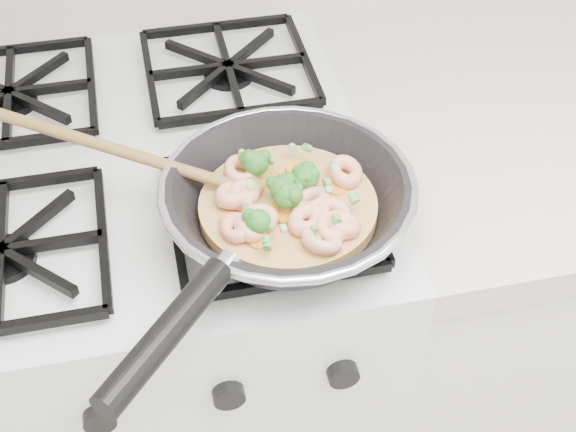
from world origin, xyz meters
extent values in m
cube|color=white|center=(0.00, 1.70, 0.45)|extent=(0.60, 0.60, 0.90)
cube|color=black|center=(0.00, 1.70, 0.91)|extent=(0.56, 0.56, 0.02)
torus|color=silver|center=(0.17, 1.52, 0.97)|extent=(0.28, 0.28, 0.01)
cylinder|color=black|center=(0.01, 1.35, 0.97)|extent=(0.14, 0.15, 0.03)
cylinder|color=tan|center=(0.17, 1.52, 0.94)|extent=(0.20, 0.20, 0.02)
ellipsoid|color=olive|center=(0.12, 1.55, 0.96)|extent=(0.06, 0.05, 0.01)
cylinder|color=olive|center=(-0.02, 1.62, 0.99)|extent=(0.26, 0.14, 0.06)
torus|color=#FFB596|center=(0.18, 1.54, 0.96)|extent=(0.06, 0.06, 0.02)
torus|color=#FFB596|center=(0.19, 1.51, 0.96)|extent=(0.06, 0.06, 0.03)
torus|color=#FFB596|center=(0.24, 1.55, 0.96)|extent=(0.05, 0.05, 0.02)
torus|color=#FFB596|center=(0.21, 1.49, 0.96)|extent=(0.06, 0.06, 0.02)
torus|color=#FFB596|center=(0.20, 1.47, 0.96)|extent=(0.05, 0.05, 0.02)
torus|color=#FFB596|center=(0.10, 1.49, 0.96)|extent=(0.06, 0.05, 0.03)
torus|color=#FFB596|center=(0.12, 1.49, 0.96)|extent=(0.06, 0.05, 0.02)
torus|color=#FFB596|center=(0.13, 1.50, 0.96)|extent=(0.05, 0.05, 0.02)
torus|color=#FFB596|center=(0.11, 1.54, 0.96)|extent=(0.07, 0.07, 0.02)
torus|color=#FFB596|center=(0.12, 1.54, 0.96)|extent=(0.06, 0.06, 0.02)
torus|color=#FFB596|center=(0.18, 1.48, 0.96)|extent=(0.06, 0.06, 0.02)
torus|color=#FFB596|center=(0.12, 1.58, 0.96)|extent=(0.05, 0.05, 0.02)
torus|color=#FFB596|center=(0.21, 1.47, 0.96)|extent=(0.06, 0.06, 0.02)
torus|color=#FFB596|center=(0.18, 1.45, 0.96)|extent=(0.06, 0.07, 0.03)
ellipsoid|color=#367F29|center=(0.14, 1.57, 0.97)|extent=(0.04, 0.04, 0.03)
ellipsoid|color=#367F29|center=(0.16, 1.51, 0.97)|extent=(0.03, 0.03, 0.03)
ellipsoid|color=#367F29|center=(0.12, 1.48, 0.97)|extent=(0.04, 0.04, 0.03)
ellipsoid|color=#367F29|center=(0.19, 1.54, 0.97)|extent=(0.04, 0.04, 0.03)
ellipsoid|color=#367F29|center=(0.17, 1.51, 0.97)|extent=(0.04, 0.04, 0.03)
ellipsoid|color=#367F29|center=(0.16, 1.53, 0.97)|extent=(0.04, 0.04, 0.03)
ellipsoid|color=#367F29|center=(0.19, 1.54, 0.97)|extent=(0.04, 0.04, 0.03)
cylinder|color=orange|center=(0.16, 1.50, 0.95)|extent=(0.03, 0.03, 0.01)
cylinder|color=orange|center=(0.12, 1.47, 0.95)|extent=(0.03, 0.03, 0.00)
cylinder|color=orange|center=(0.19, 1.55, 0.95)|extent=(0.03, 0.03, 0.01)
cylinder|color=orange|center=(0.19, 1.57, 0.95)|extent=(0.03, 0.03, 0.01)
cylinder|color=orange|center=(0.15, 1.52, 0.95)|extent=(0.03, 0.03, 0.00)
cylinder|color=orange|center=(0.10, 1.51, 0.95)|extent=(0.03, 0.03, 0.01)
cylinder|color=orange|center=(0.15, 1.56, 0.95)|extent=(0.04, 0.04, 0.00)
cylinder|color=orange|center=(0.16, 1.51, 0.95)|extent=(0.04, 0.04, 0.01)
cylinder|color=orange|center=(0.22, 1.54, 0.95)|extent=(0.03, 0.03, 0.01)
cylinder|color=orange|center=(0.11, 1.53, 0.95)|extent=(0.03, 0.03, 0.01)
cylinder|color=orange|center=(0.10, 1.51, 0.95)|extent=(0.04, 0.04, 0.00)
cylinder|color=#56AC45|center=(0.21, 1.51, 0.97)|extent=(0.01, 0.01, 0.01)
cylinder|color=#56AC45|center=(0.23, 1.56, 0.97)|extent=(0.01, 0.01, 0.01)
cylinder|color=#56AC45|center=(0.20, 1.54, 0.97)|extent=(0.01, 0.01, 0.01)
cylinder|color=#B5C98E|center=(0.13, 1.54, 0.97)|extent=(0.01, 0.01, 0.01)
cylinder|color=#B5C98E|center=(0.12, 1.52, 0.97)|extent=(0.01, 0.01, 0.01)
cylinder|color=#B5C98E|center=(0.13, 1.59, 0.98)|extent=(0.01, 0.01, 0.01)
cylinder|color=#56AC45|center=(0.14, 1.47, 0.97)|extent=(0.01, 0.01, 0.01)
cylinder|color=#B5C98E|center=(0.22, 1.55, 0.97)|extent=(0.01, 0.01, 0.01)
cylinder|color=#56AC45|center=(0.20, 1.46, 0.98)|extent=(0.01, 0.01, 0.01)
cylinder|color=#B5C98E|center=(0.15, 1.46, 0.98)|extent=(0.01, 0.01, 0.01)
cylinder|color=#56AC45|center=(0.16, 1.58, 0.97)|extent=(0.01, 0.01, 0.01)
cylinder|color=#56AC45|center=(0.13, 1.45, 0.97)|extent=(0.01, 0.01, 0.01)
cylinder|color=#56AC45|center=(0.18, 1.46, 0.97)|extent=(0.01, 0.01, 0.01)
cylinder|color=#56AC45|center=(0.18, 1.54, 0.97)|extent=(0.01, 0.01, 0.01)
cylinder|color=#56AC45|center=(0.18, 1.45, 0.97)|extent=(0.01, 0.01, 0.01)
cylinder|color=#56AC45|center=(0.21, 1.52, 0.97)|extent=(0.01, 0.01, 0.01)
cylinder|color=#56AC45|center=(0.16, 1.53, 0.97)|extent=(0.01, 0.01, 0.01)
cylinder|color=#B5C98E|center=(0.19, 1.59, 0.97)|extent=(0.01, 0.01, 0.01)
cylinder|color=#56AC45|center=(0.19, 1.56, 0.97)|extent=(0.01, 0.01, 0.01)
cylinder|color=#56AC45|center=(0.20, 1.58, 0.98)|extent=(0.01, 0.01, 0.01)
cylinder|color=#56AC45|center=(0.13, 1.45, 0.97)|extent=(0.01, 0.01, 0.01)
cylinder|color=#56AC45|center=(0.23, 1.49, 0.97)|extent=(0.01, 0.01, 0.01)
camera|label=1|loc=(0.03, 0.89, 1.56)|focal=50.42mm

